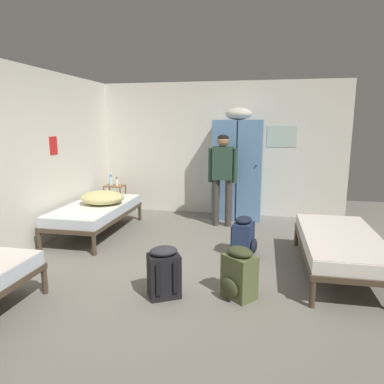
{
  "coord_description": "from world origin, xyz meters",
  "views": [
    {
      "loc": [
        0.86,
        -3.93,
        1.79
      ],
      "look_at": [
        0.0,
        0.3,
        0.95
      ],
      "focal_mm": 33.05,
      "sensor_mm": 36.0,
      "label": 1
    }
  ],
  "objects_px": {
    "lotion_bottle": "(117,182)",
    "water_bottle": "(111,180)",
    "backpack_navy": "(244,237)",
    "bedding_heap": "(103,197)",
    "locker_bank": "(237,168)",
    "bed_left_rear": "(96,211)",
    "bed_right": "(340,243)",
    "person_traveler": "(223,172)",
    "shelf_unit": "(115,196)",
    "backpack_black": "(164,273)",
    "backpack_olive": "(239,274)"
  },
  "relations": [
    {
      "from": "lotion_bottle",
      "to": "water_bottle",
      "type": "bearing_deg",
      "value": 158.2
    },
    {
      "from": "water_bottle",
      "to": "backpack_navy",
      "type": "xyz_separation_m",
      "value": [
        2.77,
        -1.85,
        -0.4
      ]
    },
    {
      "from": "bedding_heap",
      "to": "lotion_bottle",
      "type": "bearing_deg",
      "value": 102.85
    },
    {
      "from": "locker_bank",
      "to": "backpack_navy",
      "type": "distance_m",
      "value": 2.08
    },
    {
      "from": "bed_left_rear",
      "to": "bed_right",
      "type": "relative_size",
      "value": 1.0
    },
    {
      "from": "person_traveler",
      "to": "water_bottle",
      "type": "distance_m",
      "value": 2.37
    },
    {
      "from": "bed_right",
      "to": "lotion_bottle",
      "type": "xyz_separation_m",
      "value": [
        -3.78,
        2.16,
        0.27
      ]
    },
    {
      "from": "shelf_unit",
      "to": "backpack_black",
      "type": "bearing_deg",
      "value": -58.77
    },
    {
      "from": "person_traveler",
      "to": "backpack_navy",
      "type": "relative_size",
      "value": 2.91
    },
    {
      "from": "shelf_unit",
      "to": "backpack_olive",
      "type": "relative_size",
      "value": 1.04
    },
    {
      "from": "bed_right",
      "to": "backpack_olive",
      "type": "height_order",
      "value": "backpack_olive"
    },
    {
      "from": "backpack_olive",
      "to": "lotion_bottle",
      "type": "bearing_deg",
      "value": 131.01
    },
    {
      "from": "lotion_bottle",
      "to": "locker_bank",
      "type": "bearing_deg",
      "value": 3.65
    },
    {
      "from": "locker_bank",
      "to": "backpack_black",
      "type": "height_order",
      "value": "locker_bank"
    },
    {
      "from": "bed_right",
      "to": "lotion_bottle",
      "type": "relative_size",
      "value": 11.09
    },
    {
      "from": "shelf_unit",
      "to": "lotion_bottle",
      "type": "height_order",
      "value": "lotion_bottle"
    },
    {
      "from": "bed_right",
      "to": "backpack_black",
      "type": "height_order",
      "value": "backpack_black"
    },
    {
      "from": "lotion_bottle",
      "to": "backpack_black",
      "type": "bearing_deg",
      "value": -59.38
    },
    {
      "from": "bed_left_rear",
      "to": "person_traveler",
      "type": "relative_size",
      "value": 1.19
    },
    {
      "from": "bed_right",
      "to": "water_bottle",
      "type": "height_order",
      "value": "water_bottle"
    },
    {
      "from": "backpack_black",
      "to": "backpack_navy",
      "type": "height_order",
      "value": "same"
    },
    {
      "from": "backpack_black",
      "to": "backpack_navy",
      "type": "xyz_separation_m",
      "value": [
        0.75,
        1.35,
        0.0
      ]
    },
    {
      "from": "person_traveler",
      "to": "backpack_navy",
      "type": "bearing_deg",
      "value": -71.25
    },
    {
      "from": "bed_left_rear",
      "to": "backpack_black",
      "type": "height_order",
      "value": "backpack_black"
    },
    {
      "from": "bed_left_rear",
      "to": "bed_right",
      "type": "xyz_separation_m",
      "value": [
        3.6,
        -0.87,
        0.0
      ]
    },
    {
      "from": "bedding_heap",
      "to": "backpack_navy",
      "type": "bearing_deg",
      "value": -13.39
    },
    {
      "from": "locker_bank",
      "to": "person_traveler",
      "type": "xyz_separation_m",
      "value": [
        -0.21,
        -0.57,
        -0.0
      ]
    },
    {
      "from": "person_traveler",
      "to": "water_bottle",
      "type": "relative_size",
      "value": 7.63
    },
    {
      "from": "bedding_heap",
      "to": "lotion_bottle",
      "type": "distance_m",
      "value": 1.27
    },
    {
      "from": "bedding_heap",
      "to": "person_traveler",
      "type": "relative_size",
      "value": 0.44
    },
    {
      "from": "shelf_unit",
      "to": "water_bottle",
      "type": "height_order",
      "value": "water_bottle"
    },
    {
      "from": "person_traveler",
      "to": "backpack_olive",
      "type": "xyz_separation_m",
      "value": [
        0.48,
        -2.6,
        -0.71
      ]
    },
    {
      "from": "bed_right",
      "to": "water_bottle",
      "type": "distance_m",
      "value": 4.52
    },
    {
      "from": "bed_right",
      "to": "backpack_navy",
      "type": "relative_size",
      "value": 3.45
    },
    {
      "from": "shelf_unit",
      "to": "water_bottle",
      "type": "bearing_deg",
      "value": 165.96
    },
    {
      "from": "backpack_olive",
      "to": "shelf_unit",
      "type": "bearing_deg",
      "value": 131.38
    },
    {
      "from": "locker_bank",
      "to": "backpack_olive",
      "type": "bearing_deg",
      "value": -85.15
    },
    {
      "from": "bed_left_rear",
      "to": "bedding_heap",
      "type": "distance_m",
      "value": 0.25
    },
    {
      "from": "shelf_unit",
      "to": "water_bottle",
      "type": "relative_size",
      "value": 2.71
    },
    {
      "from": "water_bottle",
      "to": "backpack_black",
      "type": "height_order",
      "value": "water_bottle"
    },
    {
      "from": "bedding_heap",
      "to": "backpack_black",
      "type": "distance_m",
      "value": 2.5
    },
    {
      "from": "bedding_heap",
      "to": "bed_right",
      "type": "bearing_deg",
      "value": -14.83
    },
    {
      "from": "shelf_unit",
      "to": "bed_right",
      "type": "xyz_separation_m",
      "value": [
        3.85,
        -2.2,
        0.04
      ]
    },
    {
      "from": "backpack_olive",
      "to": "backpack_black",
      "type": "relative_size",
      "value": 1.0
    },
    {
      "from": "backpack_olive",
      "to": "backpack_navy",
      "type": "relative_size",
      "value": 1.0
    },
    {
      "from": "shelf_unit",
      "to": "person_traveler",
      "type": "height_order",
      "value": "person_traveler"
    },
    {
      "from": "backpack_olive",
      "to": "water_bottle",
      "type": "bearing_deg",
      "value": 132.03
    },
    {
      "from": "shelf_unit",
      "to": "backpack_navy",
      "type": "bearing_deg",
      "value": -34.3
    },
    {
      "from": "shelf_unit",
      "to": "backpack_olive",
      "type": "xyz_separation_m",
      "value": [
        2.7,
        -3.07,
        -0.09
      ]
    },
    {
      "from": "bed_left_rear",
      "to": "water_bottle",
      "type": "xyz_separation_m",
      "value": [
        -0.33,
        1.35,
        0.28
      ]
    }
  ]
}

